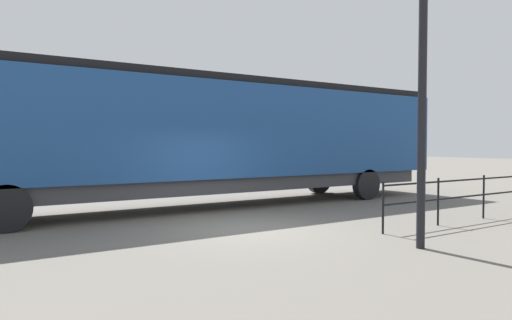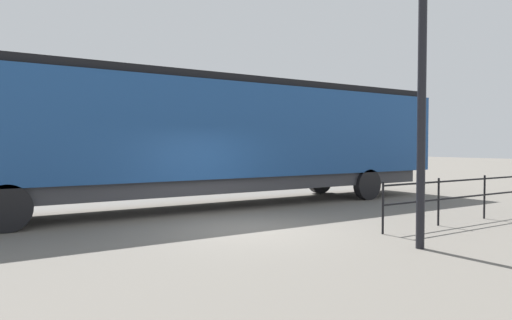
{
  "view_description": "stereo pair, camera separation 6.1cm",
  "coord_description": "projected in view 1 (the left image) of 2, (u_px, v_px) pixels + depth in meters",
  "views": [
    {
      "loc": [
        9.1,
        -5.49,
        1.98
      ],
      "look_at": [
        -0.39,
        0.6,
        1.6
      ],
      "focal_mm": 31.74,
      "sensor_mm": 36.0,
      "label": 1
    },
    {
      "loc": [
        9.13,
        -5.44,
        1.98
      ],
      "look_at": [
        -0.39,
        0.6,
        1.6
      ],
      "focal_mm": 31.74,
      "sensor_mm": 36.0,
      "label": 2
    }
  ],
  "objects": [
    {
      "name": "ground_plane",
      "position": [
        243.0,
        229.0,
        10.68
      ],
      "size": [
        120.0,
        120.0,
        0.0
      ],
      "primitive_type": "plane",
      "color": "#666059"
    },
    {
      "name": "lamp_post",
      "position": [
        423.0,
        42.0,
        8.53
      ],
      "size": [
        0.47,
        0.47,
        5.77
      ],
      "color": "black",
      "rests_on": "ground_plane"
    },
    {
      "name": "locomotive",
      "position": [
        222.0,
        135.0,
        14.58
      ],
      "size": [
        2.92,
        17.89,
        4.08
      ],
      "color": "navy",
      "rests_on": "ground_plane"
    }
  ]
}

